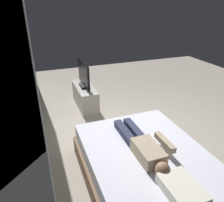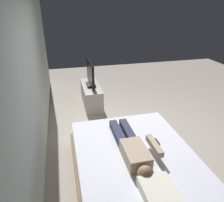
{
  "view_description": "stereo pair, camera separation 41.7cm",
  "coord_description": "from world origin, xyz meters",
  "px_view_note": "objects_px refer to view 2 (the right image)",
  "views": [
    {
      "loc": [
        -2.89,
        1.73,
        2.37
      ],
      "look_at": [
        0.39,
        0.5,
        0.69
      ],
      "focal_mm": 34.15,
      "sensor_mm": 36.0,
      "label": 1
    },
    {
      "loc": [
        -3.01,
        1.33,
        2.37
      ],
      "look_at": [
        0.39,
        0.5,
        0.69
      ],
      "focal_mm": 34.15,
      "sensor_mm": 36.0,
      "label": 2
    }
  ],
  "objects_px": {
    "person": "(133,148)",
    "tv": "(90,74)",
    "tv_stand": "(91,95)",
    "remote": "(156,142)",
    "bed": "(135,170)",
    "pillow": "(161,195)"
  },
  "relations": [
    {
      "from": "person",
      "to": "tv",
      "type": "height_order",
      "value": "tv"
    },
    {
      "from": "pillow",
      "to": "tv",
      "type": "height_order",
      "value": "tv"
    },
    {
      "from": "remote",
      "to": "tv",
      "type": "relative_size",
      "value": 0.17
    },
    {
      "from": "bed",
      "to": "tv_stand",
      "type": "xyz_separation_m",
      "value": [
        2.67,
        0.2,
        -0.01
      ]
    },
    {
      "from": "bed",
      "to": "tv",
      "type": "height_order",
      "value": "tv"
    },
    {
      "from": "bed",
      "to": "tv",
      "type": "distance_m",
      "value": 2.73
    },
    {
      "from": "bed",
      "to": "pillow",
      "type": "relative_size",
      "value": 4.31
    },
    {
      "from": "tv_stand",
      "to": "bed",
      "type": "bearing_deg",
      "value": -175.81
    },
    {
      "from": "remote",
      "to": "tv",
      "type": "height_order",
      "value": "tv"
    },
    {
      "from": "bed",
      "to": "tv_stand",
      "type": "relative_size",
      "value": 1.88
    },
    {
      "from": "pillow",
      "to": "remote",
      "type": "distance_m",
      "value": 0.97
    },
    {
      "from": "bed",
      "to": "pillow",
      "type": "height_order",
      "value": "pillow"
    },
    {
      "from": "person",
      "to": "tv_stand",
      "type": "bearing_deg",
      "value": 3.39
    },
    {
      "from": "bed",
      "to": "pillow",
      "type": "distance_m",
      "value": 0.79
    },
    {
      "from": "tv_stand",
      "to": "tv",
      "type": "bearing_deg",
      "value": 0.0
    },
    {
      "from": "bed",
      "to": "person",
      "type": "bearing_deg",
      "value": 53.52
    },
    {
      "from": "bed",
      "to": "tv",
      "type": "relative_size",
      "value": 2.35
    },
    {
      "from": "person",
      "to": "tv",
      "type": "distance_m",
      "value": 2.66
    },
    {
      "from": "remote",
      "to": "pillow",
      "type": "bearing_deg",
      "value": 157.76
    },
    {
      "from": "bed",
      "to": "person",
      "type": "relative_size",
      "value": 1.64
    },
    {
      "from": "person",
      "to": "tv_stand",
      "type": "relative_size",
      "value": 1.15
    },
    {
      "from": "pillow",
      "to": "tv_stand",
      "type": "bearing_deg",
      "value": 3.31
    }
  ]
}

